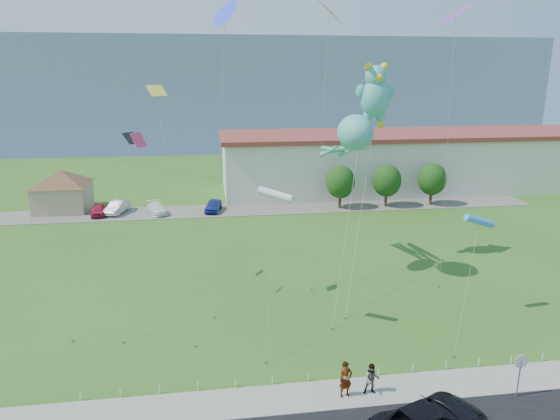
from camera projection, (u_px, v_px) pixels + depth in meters
The scene contains 27 objects.
ground at pixel (321, 366), 28.81m from camera, with size 160.00×160.00×0.00m, color #2E5718.
sidewalk at pixel (333, 395), 26.17m from camera, with size 80.00×2.50×0.10m, color gray.
parking_strip at pixel (260, 209), 62.22m from camera, with size 70.00×6.00×0.06m, color #59544C.
hill_ridge at pixel (228, 88), 140.11m from camera, with size 160.00×50.00×25.00m, color gray.
pavilion at pixel (62, 186), 61.04m from camera, with size 9.20×9.20×5.00m.
warehouse at pixel (429, 160), 73.27m from camera, with size 61.00×15.00×8.20m.
stop_sign at pixel (521, 365), 25.59m from camera, with size 0.80×0.07×2.50m.
rope_fence at pixel (326, 375), 27.50m from camera, with size 26.05×0.05×0.50m.
tree_near at pixel (340, 182), 61.74m from camera, with size 3.60×3.60×5.47m.
tree_mid at pixel (387, 181), 62.56m from camera, with size 3.60×3.60×5.47m.
tree_far at pixel (432, 179), 63.37m from camera, with size 3.60×3.60×5.47m.
pedestrian_left at pixel (346, 379), 25.76m from camera, with size 0.72×0.47×1.96m, color gray.
pedestrian_right at pixel (372, 379), 26.01m from camera, with size 0.83×0.64×1.70m, color gray.
parked_car_red at pixel (98, 210), 59.22m from camera, with size 1.55×3.85×1.31m, color #B61637.
parked_car_silver at pixel (118, 207), 60.20m from camera, with size 1.57×4.50×1.48m, color #B2B1B8.
parked_car_white at pixel (157, 208), 59.97m from camera, with size 1.77×4.35×1.26m, color white.
parked_car_blue at pixel (213, 205), 60.98m from camera, with size 1.68×4.18×1.42m, color navy.
octopus_kite at pixel (351, 140), 39.18m from camera, with size 4.89×14.45×13.38m.
teddy_bear_kite at pixel (375, 94), 41.51m from camera, with size 6.74×11.94×17.22m.
small_kite_white at pixel (275, 196), 30.59m from camera, with size 1.42×5.12×9.60m.
small_kite_black at pixel (125, 160), 36.48m from camera, with size 3.95×9.53×12.13m.
small_kite_blue at pixel (224, 21), 35.11m from camera, with size 2.50×6.83×21.15m.
small_kite_cyan at pixel (479, 222), 33.49m from camera, with size 4.17×6.54×7.21m.
small_kite_purple at pixel (455, 21), 38.52m from camera, with size 2.57×5.18×21.48m.
small_kite_yellow at pixel (162, 123), 32.45m from camera, with size 2.68×7.15×15.69m.
small_kite_orange at pixel (329, 19), 39.03m from camera, with size 3.21×6.31×21.77m.
small_kite_pink at pixel (137, 162), 33.57m from camera, with size 1.75×6.59×12.42m.
Camera 1 is at (-5.93, -24.81, 16.32)m, focal length 32.00 mm.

